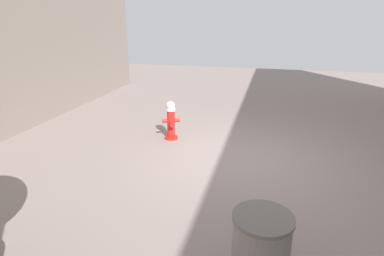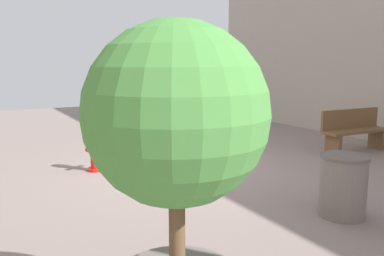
% 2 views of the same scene
% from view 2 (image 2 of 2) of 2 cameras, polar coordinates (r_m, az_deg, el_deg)
% --- Properties ---
extents(ground_plane, '(23.40, 23.40, 0.00)m').
position_cam_2_polar(ground_plane, '(7.39, -0.01, -5.85)').
color(ground_plane, gray).
extents(fire_hydrant, '(0.39, 0.37, 0.88)m').
position_cam_2_polar(fire_hydrant, '(7.28, -14.17, -2.81)').
color(fire_hydrant, red).
rests_on(fire_hydrant, ground_plane).
extents(bench_near, '(1.74, 0.55, 0.95)m').
position_cam_2_polar(bench_near, '(9.36, 22.88, -0.22)').
color(bench_near, brown).
rests_on(bench_near, ground_plane).
extents(planter_tree, '(1.19, 1.19, 2.24)m').
position_cam_2_polar(planter_tree, '(2.48, -2.31, -3.93)').
color(planter_tree, slate).
rests_on(planter_tree, ground_plane).
extents(trash_bin, '(0.61, 0.61, 0.81)m').
position_cam_2_polar(trash_bin, '(5.37, 21.49, -7.96)').
color(trash_bin, slate).
rests_on(trash_bin, ground_plane).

